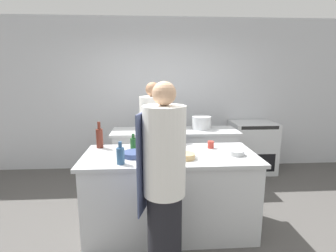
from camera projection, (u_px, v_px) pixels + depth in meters
The scene contains 17 objects.
ground_plane at pixel (170, 228), 3.13m from camera, with size 16.00×16.00×0.00m, color #4C4947.
wall_back at pixel (162, 95), 4.93m from camera, with size 8.00×0.06×2.80m.
prep_counter at pixel (170, 192), 3.03m from camera, with size 1.94×0.87×0.92m.
pass_counter at pixel (175, 158), 4.26m from camera, with size 2.00×0.61×0.92m.
oven_range at pixel (252, 147), 4.87m from camera, with size 0.78×0.63×0.93m.
chef_at_prep_near at pixel (164, 186), 2.21m from camera, with size 0.40×0.39×1.75m.
chef_at_stove at pixel (154, 143), 3.66m from camera, with size 0.40×0.39×1.69m.
bottle_olive_oil at pixel (120, 155), 2.60m from camera, with size 0.08×0.08×0.23m.
bottle_vinegar at pixel (100, 137), 3.17m from camera, with size 0.08×0.08×0.32m.
bottle_wine at pixel (183, 145), 2.91m from camera, with size 0.06×0.06×0.26m.
bottle_cooking_oil at pixel (133, 143), 3.09m from camera, with size 0.08×0.08×0.19m.
bowl_mixing_large at pixel (165, 158), 2.72m from camera, with size 0.22×0.22×0.05m.
bowl_prep_small at pixel (134, 154), 2.85m from camera, with size 0.25×0.25×0.05m.
bowl_ceramic_blue at pixel (236, 153), 2.90m from camera, with size 0.18×0.18×0.05m.
bowl_wooden_salad at pixel (186, 156), 2.77m from camera, with size 0.19×0.19×0.06m.
cup at pixel (211, 145), 3.17m from camera, with size 0.08×0.08×0.09m.
stockpot at pixel (202, 123), 4.25m from camera, with size 0.31×0.31×0.21m.
Camera 1 is at (-0.21, -2.82, 1.81)m, focal length 28.00 mm.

